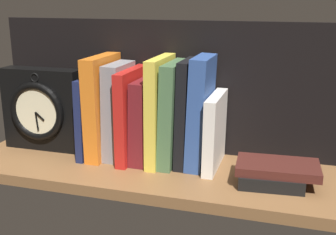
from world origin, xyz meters
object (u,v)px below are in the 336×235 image
(book_maroon_dawkins, at_px, (146,120))
(book_white_catcher, at_px, (215,131))
(book_yellow_seinlanguage, at_px, (160,110))
(book_black_skeptic, at_px, (186,113))
(book_orange_pandolfini, at_px, (103,106))
(framed_clock, at_px, (42,109))
(book_green_romantic, at_px, (174,114))
(book_blue_modern, at_px, (201,112))
(book_red_requiem, at_px, (132,114))
(book_gray_chess, at_px, (119,111))
(book_stack_side, at_px, (274,173))
(book_navy_bierce, at_px, (92,115))

(book_maroon_dawkins, relative_size, book_white_catcher, 1.15)
(book_yellow_seinlanguage, bearing_deg, book_black_skeptic, 0.00)
(book_orange_pandolfini, relative_size, framed_clock, 1.18)
(book_green_romantic, bearing_deg, book_blue_modern, 0.00)
(book_orange_pandolfini, relative_size, book_white_catcher, 1.45)
(book_black_skeptic, relative_size, book_blue_modern, 0.97)
(book_red_requiem, distance_m, book_green_romantic, 0.10)
(book_red_requiem, xyz_separation_m, book_yellow_seinlanguage, (0.07, 0.00, 0.02))
(book_gray_chess, xyz_separation_m, book_black_skeptic, (0.17, 0.00, 0.01))
(book_orange_pandolfini, bearing_deg, book_green_romantic, 0.00)
(book_red_requiem, bearing_deg, book_yellow_seinlanguage, 0.00)
(book_gray_chess, relative_size, book_green_romantic, 0.96)
(book_orange_pandolfini, xyz_separation_m, framed_clock, (-0.17, -0.01, -0.02))
(book_red_requiem, xyz_separation_m, book_blue_modern, (0.17, 0.00, 0.02))
(book_maroon_dawkins, xyz_separation_m, book_green_romantic, (0.07, 0.00, 0.02))
(book_yellow_seinlanguage, bearing_deg, book_white_catcher, 0.00)
(book_gray_chess, height_order, book_yellow_seinlanguage, book_yellow_seinlanguage)
(book_orange_pandolfini, height_order, book_white_catcher, book_orange_pandolfini)
(book_yellow_seinlanguage, distance_m, framed_clock, 0.32)
(book_maroon_dawkins, height_order, book_stack_side, book_maroon_dawkins)
(book_maroon_dawkins, bearing_deg, book_red_requiem, 180.00)
(book_orange_pandolfini, distance_m, book_white_catcher, 0.28)
(book_navy_bierce, distance_m, book_stack_side, 0.46)
(book_yellow_seinlanguage, relative_size, framed_clock, 1.20)
(book_maroon_dawkins, height_order, framed_clock, framed_clock)
(book_green_romantic, bearing_deg, book_black_skeptic, 0.00)
(book_black_skeptic, bearing_deg, book_orange_pandolfini, 180.00)
(book_gray_chess, relative_size, book_yellow_seinlanguage, 0.92)
(book_gray_chess, xyz_separation_m, book_white_catcher, (0.24, 0.00, -0.03))
(book_gray_chess, xyz_separation_m, book_yellow_seinlanguage, (0.11, 0.00, 0.01))
(book_yellow_seinlanguage, bearing_deg, book_stack_side, -11.88)
(book_navy_bierce, xyz_separation_m, framed_clock, (-0.14, -0.01, 0.01))
(book_green_romantic, xyz_separation_m, book_blue_modern, (0.06, 0.00, 0.01))
(book_black_skeptic, xyz_separation_m, book_stack_side, (0.21, -0.06, -0.10))
(book_black_skeptic, distance_m, book_stack_side, 0.24)
(book_gray_chess, relative_size, book_blue_modern, 0.90)
(book_black_skeptic, xyz_separation_m, framed_clock, (-0.38, -0.01, -0.02))
(framed_clock, bearing_deg, book_yellow_seinlanguage, 1.06)
(book_maroon_dawkins, distance_m, book_green_romantic, 0.07)
(book_red_requiem, height_order, book_maroon_dawkins, book_red_requiem)
(book_yellow_seinlanguage, bearing_deg, book_navy_bierce, 180.00)
(book_orange_pandolfini, relative_size, book_gray_chess, 1.07)
(book_navy_bierce, distance_m, book_yellow_seinlanguage, 0.18)
(book_orange_pandolfini, distance_m, framed_clock, 0.17)
(book_orange_pandolfini, height_order, book_red_requiem, book_orange_pandolfini)
(book_yellow_seinlanguage, distance_m, book_stack_side, 0.29)
(book_orange_pandolfini, xyz_separation_m, book_white_catcher, (0.28, 0.00, -0.04))
(book_navy_bierce, relative_size, book_gray_chess, 0.85)
(book_orange_pandolfini, relative_size, book_stack_side, 1.40)
(book_blue_modern, bearing_deg, book_maroon_dawkins, 180.00)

